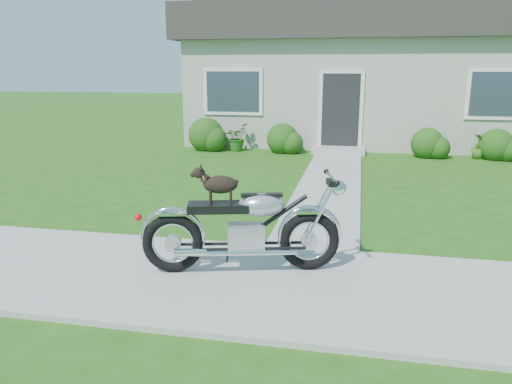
# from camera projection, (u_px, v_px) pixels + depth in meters

# --- Properties ---
(ground) EXTENTS (80.00, 80.00, 0.00)m
(ground) POSITION_uv_depth(u_px,v_px,m) (452.00, 300.00, 4.93)
(ground) COLOR #235114
(ground) RESTS_ON ground
(sidewalk) EXTENTS (24.00, 2.20, 0.04)m
(sidewalk) POSITION_uv_depth(u_px,v_px,m) (452.00, 298.00, 4.93)
(sidewalk) COLOR #9E9B93
(sidewalk) RESTS_ON ground
(walkway) EXTENTS (1.20, 8.00, 0.03)m
(walkway) POSITION_uv_depth(u_px,v_px,m) (330.00, 182.00, 9.98)
(walkway) COLOR #9E9B93
(walkway) RESTS_ON ground
(house) EXTENTS (12.60, 7.03, 4.50)m
(house) POSITION_uv_depth(u_px,v_px,m) (393.00, 71.00, 15.82)
(house) COLOR beige
(house) RESTS_ON ground
(shrub_row) EXTENTS (10.53, 1.07, 1.07)m
(shrub_row) POSITION_uv_depth(u_px,v_px,m) (402.00, 141.00, 12.89)
(shrub_row) COLOR #224C14
(shrub_row) RESTS_ON ground
(potted_plant_left) EXTENTS (0.68, 0.76, 0.76)m
(potted_plant_left) POSITION_uv_depth(u_px,v_px,m) (236.00, 137.00, 13.81)
(potted_plant_left) COLOR #275E18
(potted_plant_left) RESTS_ON ground
(potted_plant_right) EXTENTS (0.45, 0.45, 0.65)m
(potted_plant_right) POSITION_uv_depth(u_px,v_px,m) (479.00, 146.00, 12.59)
(potted_plant_right) COLOR #396E1E
(potted_plant_right) RESTS_ON ground
(motorcycle_with_dog) EXTENTS (2.18, 0.86, 1.18)m
(motorcycle_with_dog) POSITION_uv_depth(u_px,v_px,m) (245.00, 226.00, 5.43)
(motorcycle_with_dog) COLOR black
(motorcycle_with_dog) RESTS_ON sidewalk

